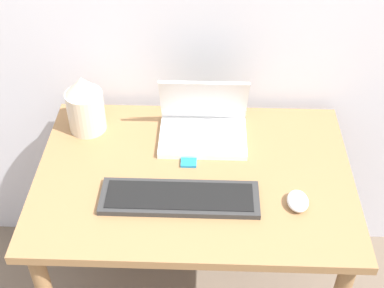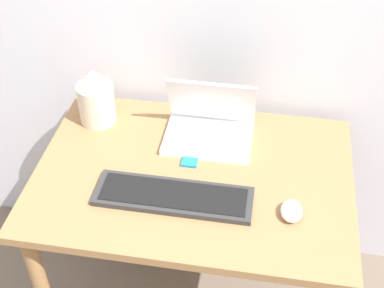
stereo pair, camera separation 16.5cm
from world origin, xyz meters
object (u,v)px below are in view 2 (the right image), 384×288
object	(u,v)px
keyboard	(174,196)
vase	(96,96)
laptop	(210,125)
mp3_player	(190,160)
mouse	(291,211)

from	to	relation	value
keyboard	vase	distance (m)	0.48
laptop	keyboard	world-z (taller)	laptop
keyboard	mp3_player	distance (m)	0.17
laptop	mouse	xyz separation A→B (m)	(0.29, -0.32, -0.03)
laptop	mp3_player	bearing A→B (deg)	-107.54
mouse	vase	world-z (taller)	vase
vase	mouse	bearing A→B (deg)	-26.44
mouse	vase	bearing A→B (deg)	153.56
keyboard	vase	xyz separation A→B (m)	(-0.34, 0.34, 0.09)
keyboard	mp3_player	bearing A→B (deg)	83.15
vase	mp3_player	size ratio (longest dim) A/B	3.40
laptop	vase	xyz separation A→B (m)	(-0.40, 0.02, 0.05)
laptop	mp3_player	world-z (taller)	laptop
laptop	vase	size ratio (longest dim) A/B	1.40
laptop	vase	world-z (taller)	laptop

